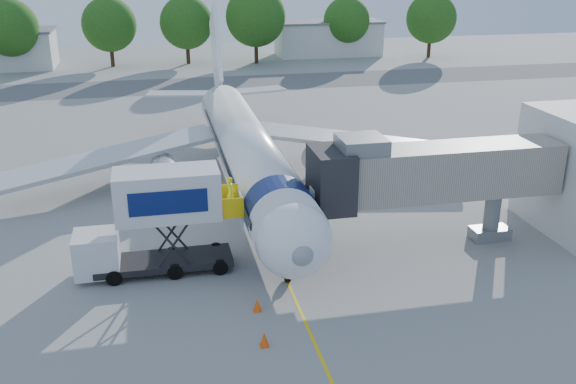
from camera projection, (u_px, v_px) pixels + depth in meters
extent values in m
plane|color=gray|center=(256.00, 211.00, 41.05)|extent=(160.00, 160.00, 0.00)
cube|color=yellow|center=(256.00, 211.00, 41.05)|extent=(0.15, 70.00, 0.01)
cube|color=#59595B|center=(200.00, 85.00, 79.44)|extent=(120.00, 10.00, 0.01)
cylinder|color=white|center=(248.00, 153.00, 42.73)|extent=(3.70, 28.00, 3.70)
sphere|color=white|center=(294.00, 240.00, 29.93)|extent=(3.70, 3.70, 3.70)
sphere|color=gray|center=(302.00, 254.00, 28.51)|extent=(1.10, 1.10, 1.10)
cone|color=white|center=(219.00, 99.00, 58.27)|extent=(3.70, 6.00, 3.70)
cube|color=white|center=(216.00, 50.00, 57.70)|extent=(0.35, 7.26, 8.29)
cube|color=#B8BBBD|center=(360.00, 141.00, 47.96)|extent=(16.17, 9.32, 1.42)
cube|color=#B8BBBD|center=(112.00, 156.00, 44.40)|extent=(16.17, 9.32, 1.42)
cylinder|color=#999BA0|center=(321.00, 165.00, 45.79)|extent=(2.10, 3.60, 2.10)
cylinder|color=#999BA0|center=(165.00, 175.00, 43.62)|extent=(2.10, 3.60, 2.10)
cube|color=black|center=(295.00, 234.00, 29.50)|extent=(2.60, 1.39, 0.81)
cylinder|color=#0C1A55|center=(281.00, 215.00, 32.67)|extent=(3.73, 2.00, 3.73)
cylinder|color=silver|center=(287.00, 268.00, 32.10)|extent=(0.16, 0.16, 1.50)
cylinder|color=black|center=(287.00, 276.00, 32.25)|extent=(0.25, 0.64, 0.64)
cylinder|color=black|center=(277.00, 172.00, 46.89)|extent=(0.35, 0.90, 0.90)
cylinder|color=black|center=(206.00, 177.00, 45.86)|extent=(0.35, 0.90, 0.90)
cube|color=#A79E8F|center=(439.00, 171.00, 34.87)|extent=(13.60, 2.60, 2.80)
cube|color=black|center=(331.00, 179.00, 33.67)|extent=(2.00, 3.20, 3.20)
cube|color=slate|center=(361.00, 144.00, 33.35)|extent=(2.40, 2.40, 0.80)
cylinder|color=slate|center=(492.00, 215.00, 36.59)|extent=(0.90, 0.90, 3.00)
cube|color=slate|center=(489.00, 233.00, 37.00)|extent=(2.20, 1.20, 0.70)
cylinder|color=black|center=(475.00, 235.00, 36.82)|extent=(0.30, 0.70, 0.70)
cylinder|color=black|center=(504.00, 232.00, 37.17)|extent=(0.30, 0.70, 0.70)
cube|color=black|center=(164.00, 261.00, 33.27)|extent=(7.00, 2.30, 0.35)
cube|color=silver|center=(97.00, 253.00, 32.33)|extent=(2.20, 2.20, 2.10)
cube|color=black|center=(96.00, 245.00, 32.17)|extent=(1.90, 2.10, 0.70)
cube|color=silver|center=(167.00, 194.00, 32.04)|extent=(5.20, 2.40, 2.50)
cube|color=#0C1A55|center=(168.00, 203.00, 30.92)|extent=(3.80, 0.04, 1.20)
cube|color=silver|center=(231.00, 211.00, 33.09)|extent=(1.10, 2.20, 0.10)
cube|color=yellow|center=(233.00, 209.00, 31.93)|extent=(1.10, 0.06, 1.10)
cube|color=yellow|center=(228.00, 194.00, 33.85)|extent=(1.10, 0.06, 1.10)
cylinder|color=black|center=(220.00, 267.00, 32.92)|extent=(0.80, 0.25, 0.80)
cylinder|color=black|center=(216.00, 250.00, 34.84)|extent=(0.80, 0.25, 0.80)
cylinder|color=black|center=(114.00, 278.00, 31.87)|extent=(0.80, 0.25, 0.80)
cylinder|color=black|center=(116.00, 259.00, 33.79)|extent=(0.80, 0.25, 0.80)
imported|color=#D7ED19|center=(231.00, 194.00, 32.75)|extent=(0.53, 0.72, 1.81)
cube|color=#0C1A55|center=(272.00, 380.00, 23.29)|extent=(2.05, 1.84, 0.31)
cone|color=#F5500C|center=(257.00, 305.00, 29.62)|extent=(0.40, 0.40, 0.64)
cube|color=#F5500C|center=(257.00, 310.00, 29.73)|extent=(0.37, 0.37, 0.04)
cone|color=#F5500C|center=(264.00, 339.00, 26.98)|extent=(0.41, 0.41, 0.66)
cube|color=#F5500C|center=(264.00, 345.00, 27.09)|extent=(0.37, 0.37, 0.04)
cube|color=silver|center=(328.00, 39.00, 101.19)|extent=(16.00, 7.00, 5.00)
cube|color=slate|center=(329.00, 22.00, 100.25)|extent=(16.40, 7.40, 0.30)
cylinder|color=#382314|center=(14.00, 59.00, 87.29)|extent=(0.56, 0.56, 3.45)
sphere|color=#225316|center=(9.00, 27.00, 85.80)|extent=(7.67, 7.67, 7.67)
cylinder|color=#382314|center=(112.00, 54.00, 91.40)|extent=(0.56, 0.56, 3.41)
sphere|color=#225316|center=(109.00, 25.00, 89.92)|extent=(7.57, 7.57, 7.57)
cylinder|color=#382314|center=(188.00, 52.00, 93.72)|extent=(0.56, 0.56, 3.42)
sphere|color=#225316|center=(186.00, 23.00, 92.25)|extent=(7.59, 7.59, 7.59)
cylinder|color=#382314|center=(256.00, 50.00, 93.91)|extent=(0.56, 0.56, 3.90)
sphere|color=#225316|center=(256.00, 16.00, 92.23)|extent=(8.66, 8.66, 8.66)
cylinder|color=#382314|center=(346.00, 46.00, 100.06)|extent=(0.56, 0.56, 3.20)
sphere|color=#225316|center=(347.00, 20.00, 98.68)|extent=(7.12, 7.12, 7.12)
cylinder|color=#382314|center=(429.00, 46.00, 99.47)|extent=(0.56, 0.56, 3.43)
sphere|color=#225316|center=(431.00, 18.00, 97.98)|extent=(7.63, 7.63, 7.63)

